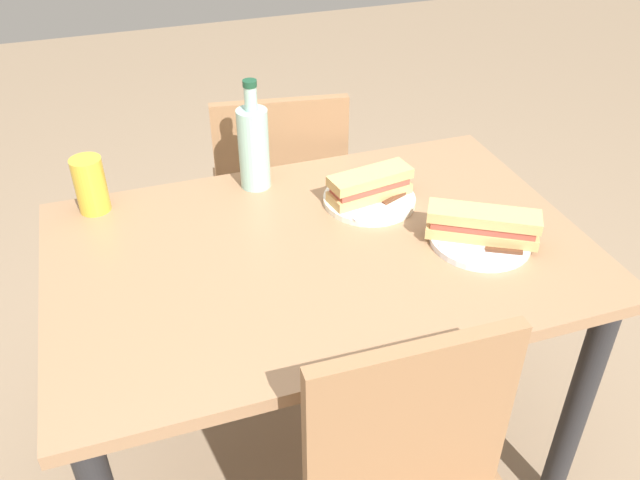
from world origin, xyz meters
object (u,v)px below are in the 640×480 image
Objects in this scene: water_bottle at (254,146)px; beer_glass at (90,185)px; baguette_sandwich_far at (370,185)px; chair_near at (280,198)px; knife_far at (384,204)px; plate_near at (480,240)px; knife_near at (486,249)px; plate_far at (369,199)px; baguette_sandwich_near at (483,224)px; dining_table at (320,286)px.

beer_glass is (0.40, -0.01, -0.04)m from water_bottle.
baguette_sandwich_far is at bearing 164.23° from beer_glass.
chair_near is 4.06× the size of baguette_sandwich_far.
water_bottle is 2.05× the size of beer_glass.
knife_far is at bearing 104.75° from chair_near.
baguette_sandwich_far reaches higher than plate_near.
knife_near is 0.33m from plate_far.
baguette_sandwich_near is at bearing 125.74° from baguette_sandwich_far.
knife_near is (0.02, 0.05, -0.03)m from baguette_sandwich_near.
plate_near is at bearing -108.18° from knife_near.
chair_near reaches higher than beer_glass.
beer_glass is (0.66, -0.23, 0.05)m from knife_far.
knife_far is (-0.13, 0.49, 0.24)m from chair_near.
plate_near is 1.39× the size of knife_near.
beer_glass is (0.46, -0.32, 0.18)m from dining_table.
knife_far is at bearing -153.77° from dining_table.
plate_near is at bearing 0.00° from baguette_sandwich_near.
beer_glass is at bearing -1.77° from water_bottle.
chair_near is 3.54× the size of baguette_sandwich_near.
dining_table is at bearing 38.86° from baguette_sandwich_far.
water_bottle is (0.24, -0.17, 0.10)m from plate_far.
knife_near reaches higher than dining_table.
knife_near is 0.93m from beer_glass.
water_bottle reaches higher than plate_near.
baguette_sandwich_near is 1.15× the size of baguette_sandwich_far.
baguette_sandwich_far is (0.16, -0.29, 0.03)m from knife_near.
knife_far is 0.70m from beer_glass.
baguette_sandwich_near is (-0.35, 0.10, 0.16)m from dining_table.
dining_table is at bearing -15.64° from baguette_sandwich_near.
chair_near is at bearing -115.69° from water_bottle.
plate_far reaches higher than dining_table.
plate_near reaches higher than dining_table.
knife_near is at bearing 149.49° from beer_glass.
plate_far is 1.05× the size of baguette_sandwich_far.
baguette_sandwich_far is 0.30m from water_bottle.
baguette_sandwich_far reaches higher than knife_far.
knife_far is at bearing 161.02° from beer_glass.
plate_far is (-0.18, -0.14, 0.12)m from dining_table.
baguette_sandwich_far is (0.17, -0.24, 0.00)m from baguette_sandwich_near.
knife_near reaches higher than plate_near.
knife_near is 0.58× the size of water_bottle.
plate_near is at bearing 128.44° from knife_far.
plate_far is 0.67m from beer_glass.
chair_near is 6.34× the size of beer_glass.
knife_far is (0.15, -0.19, -0.03)m from baguette_sandwich_near.
dining_table is 0.26m from plate_far.
baguette_sandwich_far is (0.17, -0.24, 0.04)m from plate_near.
water_bottle is at bearing -77.63° from dining_table.
water_bottle reaches higher than dining_table.
knife_near is at bearing 118.40° from plate_far.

